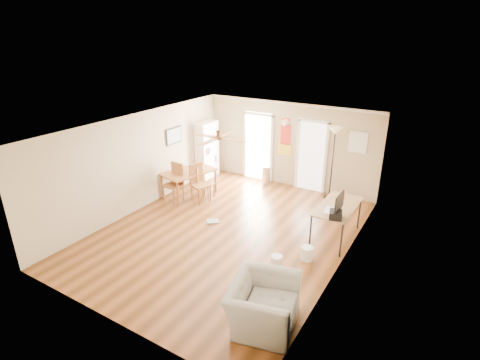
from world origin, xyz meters
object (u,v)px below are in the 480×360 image
Objects in this scene: wastebasket_a at (276,262)px; dining_chair_right_b at (201,184)px; dining_table at (189,183)px; computer_desk at (336,222)px; dining_chair_near at (173,183)px; dining_chair_right_a at (206,183)px; torchiere_lamp at (332,164)px; armchair at (263,304)px; printer at (336,215)px; wastebasket_b at (307,253)px; bookshelf at (207,150)px; trash_can at (266,175)px.

dining_chair_right_b is at bearing 150.88° from wastebasket_a.
dining_table is 0.96× the size of computer_desk.
dining_chair_near is 3.88× the size of wastebasket_a.
torchiere_lamp is (3.08, 1.80, 0.58)m from dining_chair_right_a.
dining_table is at bearing 37.63° from armchair.
wastebasket_a is (-0.65, -1.80, -0.27)m from computer_desk.
wastebasket_b is (-0.36, -0.58, -0.76)m from printer.
wastebasket_b is at bearing -21.35° from bookshelf.
computer_desk reaches higher than trash_can.
dining_table is at bearing 177.59° from computer_desk.
dining_table is at bearing 161.82° from wastebasket_b.
armchair is (-0.16, -3.33, -0.03)m from computer_desk.
armchair is at bearing -112.47° from dining_chair_right_b.
dining_chair_right_a is 2.11m from trash_can.
dining_chair_right_b reaches higher than armchair.
trash_can is (1.94, 0.46, -0.63)m from bookshelf.
printer is (4.60, -0.81, 0.54)m from dining_table.
dining_table is 2.52× the size of trash_can.
dining_chair_right_b is 3.90m from wastebasket_b.
printer is at bearing -41.88° from trash_can.
dining_chair_right_b is at bearing 35.20° from armchair.
dining_table is at bearing 93.23° from dining_chair_right_a.
dining_table is 4.70m from printer.
armchair is at bearing -82.96° from torchiere_lamp.
dining_chair_right_b is 3.81× the size of wastebasket_a.
dining_chair_near is (-0.68, -0.65, 0.07)m from dining_chair_right_a.
trash_can is 3.60m from computer_desk.
torchiere_lamp is (3.76, 2.45, 0.51)m from dining_chair_near.
dining_chair_right_b is 3.53× the size of wastebasket_b.
torchiere_lamp is 3.99m from wastebasket_a.
printer is (3.05, -2.74, 0.61)m from trash_can.
dining_chair_near is 4.75m from printer.
dining_table is 1.40× the size of dining_chair_right_b.
wastebasket_a is at bearing -27.59° from dining_table.
dining_chair_near is at bearing -123.89° from trash_can.
torchiere_lamp is at bearing 16.18° from bookshelf.
torchiere_lamp reaches higher than wastebasket_b.
dining_table is 4.47m from computer_desk.
trash_can is at bearing -6.14° from dining_chair_right_b.
armchair is at bearing -39.31° from dining_table.
bookshelf reaches higher than printer.
wastebasket_b is at bearing -79.52° from torchiere_lamp.
dining_chair_right_a is at bearing 49.12° from dining_chair_near.
armchair is (3.75, -3.60, -0.09)m from dining_chair_right_a.
torchiere_lamp is 7.55× the size of wastebasket_a.
bookshelf is 1.20× the size of computer_desk.
dining_chair_right_a is 4.17m from printer.
dining_table reaches higher than wastebasket_a.
dining_chair_near reaches higher than printer.
dining_chair_right_b is at bearing 175.13° from dining_chair_right_a.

